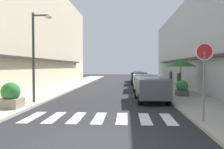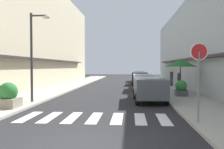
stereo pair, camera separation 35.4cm
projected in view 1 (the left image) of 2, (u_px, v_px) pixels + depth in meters
The scene contains 17 objects.
ground_plane at pixel (115, 89), 21.97m from camera, with size 86.42×86.42×0.00m, color #232326.
sidewalk_left at pixel (60, 88), 22.30m from camera, with size 3.03×55.00×0.12m, color #ADA899.
sidewalk_right at pixel (170, 89), 21.64m from camera, with size 3.03×55.00×0.12m, color #9E998E.
building_row_left at pixel (23, 33), 23.32m from camera, with size 5.50×37.35×11.15m.
building_row_right at pixel (211, 45), 22.21m from camera, with size 5.50×37.35×8.52m.
crosswalk at pixel (99, 118), 9.72m from camera, with size 6.15×2.20×0.01m.
parked_car_near at pixel (151, 87), 14.29m from camera, with size 1.91×4.04×1.47m.
parked_car_mid at pixel (143, 80), 21.06m from camera, with size 1.84×4.32×1.47m.
parked_car_far at pixel (139, 77), 27.78m from camera, with size 1.96×4.53×1.47m.
parked_car_distant at pixel (137, 75), 33.46m from camera, with size 1.90×4.40×1.47m.
round_street_sign at pixel (204, 61), 8.51m from camera, with size 0.65×0.07×2.90m.
street_lamp at pixel (37, 47), 13.27m from camera, with size 1.19×0.28×5.09m.
cafe_umbrella at pixel (181, 63), 17.61m from camera, with size 2.40×2.40×2.58m.
planter_corner at pixel (11, 96), 11.48m from camera, with size 1.01×1.01×1.25m.
planter_midblock at pixel (182, 88), 16.20m from camera, with size 0.80×0.80×1.08m.
pedestrian_walking_near at pixel (179, 80), 20.95m from camera, with size 0.34×0.34×1.65m.
pedestrian_walking_far at pixel (171, 77), 24.68m from camera, with size 0.34×0.34×1.71m.
Camera 1 is at (1.14, -6.17, 2.16)m, focal length 37.36 mm.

